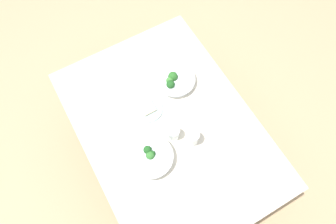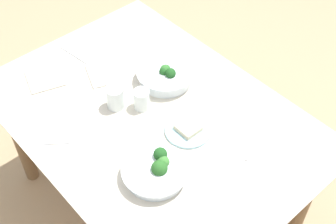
% 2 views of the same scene
% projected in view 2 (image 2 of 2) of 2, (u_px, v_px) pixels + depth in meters
% --- Properties ---
extents(ground_plane, '(6.00, 6.00, 0.00)m').
position_uv_depth(ground_plane, '(155.00, 204.00, 2.53)').
color(ground_plane, tan).
extents(dining_table, '(1.45, 1.03, 0.72)m').
position_uv_depth(dining_table, '(152.00, 130.00, 2.08)').
color(dining_table, beige).
rests_on(dining_table, ground_plane).
extents(broccoli_bowl_far, '(0.27, 0.27, 0.10)m').
position_uv_depth(broccoli_bowl_far, '(166.00, 75.00, 2.13)').
color(broccoli_bowl_far, white).
rests_on(broccoli_bowl_far, dining_table).
extents(broccoli_bowl_near, '(0.26, 0.26, 0.09)m').
position_uv_depth(broccoli_bowl_near, '(156.00, 171.00, 1.76)').
color(broccoli_bowl_near, white).
rests_on(broccoli_bowl_near, dining_table).
extents(bread_side_plate, '(0.20, 0.20, 0.03)m').
position_uv_depth(bread_side_plate, '(188.00, 130.00, 1.93)').
color(bread_side_plate, '#99C6D1').
rests_on(bread_side_plate, dining_table).
extents(water_glass_center, '(0.08, 0.08, 0.10)m').
position_uv_depth(water_glass_center, '(115.00, 97.00, 2.00)').
color(water_glass_center, silver).
rests_on(water_glass_center, dining_table).
extents(water_glass_side, '(0.07, 0.07, 0.09)m').
position_uv_depth(water_glass_side, '(142.00, 99.00, 2.00)').
color(water_glass_side, silver).
rests_on(water_glass_side, dining_table).
extents(fork_by_far_bowl, '(0.07, 0.09, 0.00)m').
position_uv_depth(fork_by_far_bowl, '(55.00, 143.00, 1.89)').
color(fork_by_far_bowl, '#B7B7BC').
rests_on(fork_by_far_bowl, dining_table).
extents(fork_by_near_bowl, '(0.03, 0.10, 0.00)m').
position_uv_depth(fork_by_near_bowl, '(252.00, 151.00, 1.87)').
color(fork_by_near_bowl, '#B7B7BC').
rests_on(fork_by_near_bowl, dining_table).
extents(table_knife_left, '(0.18, 0.12, 0.00)m').
position_uv_depth(table_knife_left, '(95.00, 93.00, 2.09)').
color(table_knife_left, '#B7B7BC').
rests_on(table_knife_left, dining_table).
extents(table_knife_right, '(0.19, 0.03, 0.00)m').
position_uv_depth(table_knife_right, '(74.00, 55.00, 2.27)').
color(table_knife_right, '#B7B7BC').
rests_on(table_knife_right, dining_table).
extents(napkin_folded_upper, '(0.21, 0.21, 0.01)m').
position_uv_depth(napkin_folded_upper, '(45.00, 78.00, 2.16)').
color(napkin_folded_upper, '#B1A997').
rests_on(napkin_folded_upper, dining_table).
extents(napkin_folded_lower, '(0.20, 0.18, 0.01)m').
position_uv_depth(napkin_folded_lower, '(102.00, 74.00, 2.18)').
color(napkin_folded_lower, '#B1A997').
rests_on(napkin_folded_lower, dining_table).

